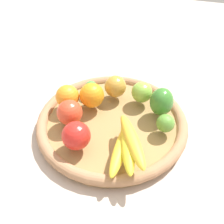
{
  "coord_description": "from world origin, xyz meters",
  "views": [
    {
      "loc": [
        0.16,
        -0.54,
        0.57
      ],
      "look_at": [
        0.0,
        0.0,
        0.06
      ],
      "focal_mm": 41.98,
      "sensor_mm": 36.0,
      "label": 1
    }
  ],
  "objects": [
    {
      "name": "orange_1",
      "position": [
        -0.07,
        0.04,
        0.08
      ],
      "size": [
        0.09,
        0.09,
        0.08
      ],
      "primitive_type": "sphere",
      "rotation": [
        0.0,
        0.0,
        3.42
      ],
      "color": "orange",
      "rests_on": "basket"
    },
    {
      "name": "orange_0",
      "position": [
        -0.14,
        0.01,
        0.08
      ],
      "size": [
        0.08,
        0.08,
        0.07
      ],
      "primitive_type": "sphere",
      "rotation": [
        0.0,
        0.0,
        4.82
      ],
      "color": "orange",
      "rests_on": "basket"
    },
    {
      "name": "banana_bunch",
      "position": [
        0.07,
        -0.12,
        0.07
      ],
      "size": [
        0.12,
        0.19,
        0.06
      ],
      "color": "yellow",
      "rests_on": "basket"
    },
    {
      "name": "apple_2",
      "position": [
        -0.11,
        -0.05,
        0.08
      ],
      "size": [
        0.08,
        0.08,
        0.07
      ],
      "primitive_type": "sphere",
      "rotation": [
        0.0,
        0.0,
        4.82
      ],
      "color": "#D84328",
      "rests_on": "basket"
    },
    {
      "name": "bell_pepper",
      "position": [
        0.13,
        0.06,
        0.09
      ],
      "size": [
        0.07,
        0.08,
        0.09
      ],
      "primitive_type": "ellipsoid",
      "rotation": [
        0.0,
        0.0,
        4.74
      ],
      "color": "#397C2C",
      "rests_on": "basket"
    },
    {
      "name": "lime_1",
      "position": [
        0.16,
        -0.01,
        0.07
      ],
      "size": [
        0.07,
        0.07,
        0.05
      ],
      "primitive_type": "sphere",
      "rotation": [
        0.0,
        0.0,
        0.89
      ],
      "color": "#5B9436",
      "rests_on": "basket"
    },
    {
      "name": "basket",
      "position": [
        0.0,
        0.0,
        0.02
      ],
      "size": [
        0.45,
        0.45,
        0.04
      ],
      "color": "#9C7B49",
      "rests_on": "ground_plane"
    },
    {
      "name": "apple_3",
      "position": [
        -0.06,
        -0.13,
        0.08
      ],
      "size": [
        0.08,
        0.08,
        0.08
      ],
      "primitive_type": "sphere",
      "rotation": [
        0.0,
        0.0,
        0.0
      ],
      "color": "red",
      "rests_on": "basket"
    },
    {
      "name": "apple_1",
      "position": [
        0.07,
        0.1,
        0.08
      ],
      "size": [
        0.09,
        0.09,
        0.06
      ],
      "primitive_type": "sphere",
      "rotation": [
        0.0,
        0.0,
        5.29
      ],
      "color": "#84B840",
      "rests_on": "basket"
    },
    {
      "name": "lime_0",
      "position": [
        -0.1,
        0.09,
        0.06
      ],
      "size": [
        0.06,
        0.06,
        0.04
      ],
      "primitive_type": "sphere",
      "rotation": [
        0.0,
        0.0,
        0.74
      ],
      "color": "#40903C",
      "rests_on": "basket"
    },
    {
      "name": "apple_0",
      "position": [
        -0.02,
        0.1,
        0.08
      ],
      "size": [
        0.09,
        0.09,
        0.07
      ],
      "primitive_type": "sphere",
      "rotation": [
        0.0,
        0.0,
        1.19
      ],
      "color": "#C08932",
      "rests_on": "basket"
    },
    {
      "name": "ground_plane",
      "position": [
        0.0,
        0.0,
        0.0
      ],
      "size": [
        2.4,
        2.4,
        0.0
      ],
      "primitive_type": "plane",
      "color": "#C0AEA1",
      "rests_on": "ground"
    }
  ]
}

